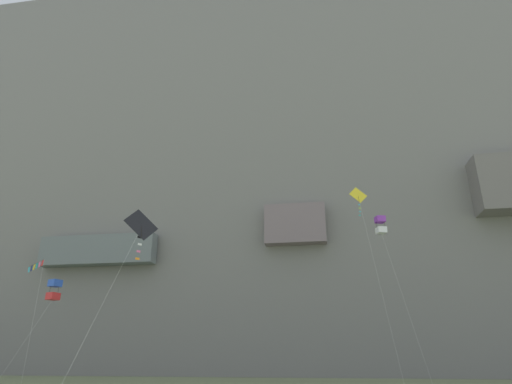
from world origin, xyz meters
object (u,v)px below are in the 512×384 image
object	(u,v)px
kite_box_upper_mid	(54,290)
kite_banner_near_cliff	(35,269)
kite_diamond_low_right	(140,227)
kite_box_low_center	(381,225)
kite_diamond_front_field	(360,202)

from	to	relation	value
kite_box_upper_mid	kite_banner_near_cliff	xyz separation A→B (m)	(-2.58, 0.22, 2.14)
kite_diamond_low_right	kite_banner_near_cliff	bearing A→B (deg)	144.72
kite_diamond_low_right	kite_box_low_center	xyz separation A→B (m)	(18.50, 16.36, 4.07)
kite_diamond_low_right	kite_diamond_front_field	bearing A→B (deg)	37.01
kite_diamond_front_field	kite_box_low_center	bearing A→B (deg)	61.21
kite_diamond_low_right	kite_diamond_front_field	xyz separation A→B (m)	(16.24, 12.24, 5.25)
kite_banner_near_cliff	kite_box_upper_mid	bearing A→B (deg)	-4.80
kite_diamond_low_right	kite_box_low_center	bearing A→B (deg)	41.49
kite_box_upper_mid	kite_box_low_center	xyz separation A→B (m)	(31.76, 5.37, 6.56)
kite_diamond_front_field	kite_box_low_center	world-z (taller)	kite_diamond_front_field
kite_box_low_center	kite_banner_near_cliff	xyz separation A→B (m)	(-34.34, -5.16, -4.42)
kite_banner_near_cliff	kite_box_low_center	bearing A→B (deg)	8.54
kite_diamond_front_field	kite_box_low_center	distance (m)	4.84
kite_box_low_center	kite_banner_near_cliff	distance (m)	35.00
kite_diamond_low_right	kite_banner_near_cliff	size ratio (longest dim) A/B	1.10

